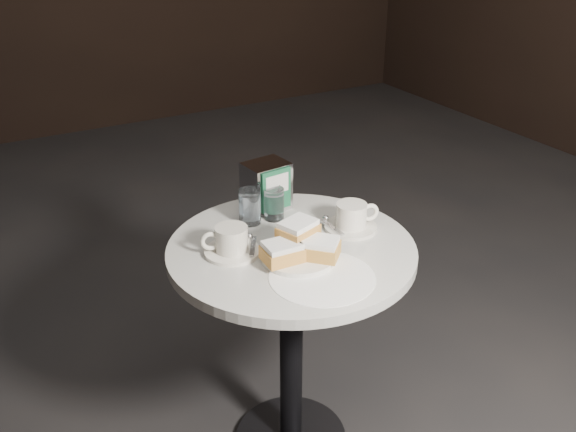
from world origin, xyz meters
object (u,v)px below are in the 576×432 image
Objects in this scene: coffee_cup_right at (352,218)px; napkin_dispenser at (267,186)px; water_glass_left at (250,207)px; coffee_cup_left at (231,242)px; beignet_plate at (300,248)px; cafe_table at (291,305)px; water_glass_right at (274,204)px.

napkin_dispenser is (-0.15, 0.24, 0.04)m from coffee_cup_right.
water_glass_left is (-0.24, 0.18, 0.02)m from coffee_cup_right.
water_glass_left reaches higher than coffee_cup_left.
beignet_plate is 1.38× the size of coffee_cup_left.
coffee_cup_left is at bearing 164.53° from cafe_table.
beignet_plate is at bearing -109.20° from napkin_dispenser.
coffee_cup_left is 0.30m from napkin_dispenser.
water_glass_left reaches higher than beignet_plate.
coffee_cup_right is 1.23× the size of napkin_dispenser.
cafe_table is 4.02× the size of coffee_cup_right.
napkin_dispenser is at bearing 79.82° from water_glass_right.
napkin_dispenser reaches higher than coffee_cup_right.
napkin_dispenser is (0.01, 0.07, 0.03)m from water_glass_right.
cafe_table is 7.61× the size of water_glass_right.
water_glass_right is at bearing 77.49° from cafe_table.
coffee_cup_right is at bearing 19.70° from beignet_plate.
beignet_plate is 0.24m from coffee_cup_right.
water_glass_left is 0.11m from napkin_dispenser.
coffee_cup_left is 1.78× the size of water_glass_left.
napkin_dispenser reaches higher than beignet_plate.
coffee_cup_left is 0.24m from water_glass_right.
napkin_dispenser is at bearing 134.91° from coffee_cup_right.
water_glass_right is (-0.17, 0.17, 0.01)m from coffee_cup_right.
cafe_table is 0.30m from water_glass_right.
water_glass_left is at bearing 94.11° from beignet_plate.
water_glass_right is at bearing -8.35° from water_glass_left.
napkin_dispenser is at bearing 78.17° from cafe_table.
coffee_cup_right is 1.75× the size of water_glass_left.
beignet_plate is 2.46× the size of water_glass_left.
napkin_dispenser reaches higher than cafe_table.
cafe_table is at bearing -102.51° from water_glass_right.
napkin_dispenser is (0.22, 0.20, 0.04)m from coffee_cup_left.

